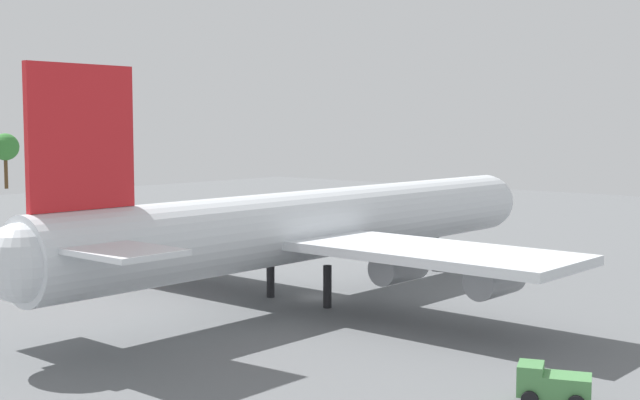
{
  "coord_description": "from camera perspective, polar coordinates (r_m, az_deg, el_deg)",
  "views": [
    {
      "loc": [
        -55.35,
        -48.35,
        14.94
      ],
      "look_at": [
        0.0,
        0.0,
        8.48
      ],
      "focal_mm": 48.3,
      "sensor_mm": 36.0,
      "label": 1
    }
  ],
  "objects": [
    {
      "name": "ground_plane",
      "position": [
        74.99,
        0.0,
        -6.46
      ],
      "size": [
        245.47,
        245.47,
        0.0
      ],
      "primitive_type": "plane",
      "color": "slate"
    },
    {
      "name": "cargo_airplane",
      "position": [
        73.77,
        -0.15,
        -1.66
      ],
      "size": [
        61.37,
        48.82,
        18.83
      ],
      "color": "silver",
      "rests_on": "ground_plane"
    },
    {
      "name": "baggage_tug",
      "position": [
        48.61,
        15.09,
        -11.7
      ],
      "size": [
        3.45,
        4.25,
        2.12
      ],
      "color": "#4C8C4C",
      "rests_on": "ground_plane"
    },
    {
      "name": "fuel_truck",
      "position": [
        81.64,
        -17.24,
        -4.96
      ],
      "size": [
        4.31,
        2.99,
        2.45
      ],
      "color": "silver",
      "rests_on": "ground_plane"
    },
    {
      "name": "safety_cone_nose",
      "position": [
        96.99,
        10.94,
        -3.7
      ],
      "size": [
        0.54,
        0.54,
        0.77
      ],
      "primitive_type": "cone",
      "color": "orange",
      "rests_on": "ground_plane"
    }
  ]
}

